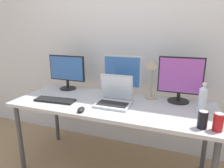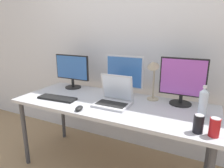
# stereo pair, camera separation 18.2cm
# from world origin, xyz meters

# --- Properties ---
(wall_back) EXTENTS (7.00, 0.08, 2.60)m
(wall_back) POSITION_xyz_m (0.00, 0.59, 1.30)
(wall_back) COLOR silver
(wall_back) RESTS_ON ground
(work_desk) EXTENTS (1.85, 0.73, 0.74)m
(work_desk) POSITION_xyz_m (0.00, 0.00, 0.68)
(work_desk) COLOR #424247
(work_desk) RESTS_ON ground
(monitor_left) EXTENTS (0.43, 0.18, 0.38)m
(monitor_left) POSITION_xyz_m (-0.63, 0.24, 0.95)
(monitor_left) COLOR black
(monitor_left) RESTS_ON work_desk
(monitor_center) EXTENTS (0.39, 0.20, 0.41)m
(monitor_center) POSITION_xyz_m (0.02, 0.24, 0.96)
(monitor_center) COLOR silver
(monitor_center) RESTS_ON work_desk
(monitor_right) EXTENTS (0.40, 0.20, 0.43)m
(monitor_right) POSITION_xyz_m (0.58, 0.24, 0.96)
(monitor_right) COLOR black
(monitor_right) RESTS_ON work_desk
(laptop_silver) EXTENTS (0.31, 0.26, 0.27)m
(laptop_silver) POSITION_xyz_m (0.04, -0.03, 0.80)
(laptop_silver) COLOR silver
(laptop_silver) RESTS_ON work_desk
(keyboard_main) EXTENTS (0.40, 0.15, 0.02)m
(keyboard_main) POSITION_xyz_m (-0.52, -0.15, 0.75)
(keyboard_main) COLOR black
(keyboard_main) RESTS_ON work_desk
(mouse_by_keyboard) EXTENTS (0.08, 0.11, 0.03)m
(mouse_by_keyboard) POSITION_xyz_m (-0.17, -0.29, 0.76)
(mouse_by_keyboard) COLOR black
(mouse_by_keyboard) RESTS_ON work_desk
(water_bottle) EXTENTS (0.07, 0.07, 0.25)m
(water_bottle) POSITION_xyz_m (0.77, 0.03, 0.86)
(water_bottle) COLOR silver
(water_bottle) RESTS_ON work_desk
(soda_can_near_keyboard) EXTENTS (0.07, 0.07, 0.13)m
(soda_can_near_keyboard) POSITION_xyz_m (0.76, -0.25, 0.80)
(soda_can_near_keyboard) COLOR black
(soda_can_near_keyboard) RESTS_ON work_desk
(soda_can_by_laptop) EXTENTS (0.07, 0.07, 0.13)m
(soda_can_by_laptop) POSITION_xyz_m (0.85, -0.26, 0.80)
(soda_can_by_laptop) COLOR red
(soda_can_by_laptop) RESTS_ON work_desk
(desk_lamp) EXTENTS (0.11, 0.18, 0.41)m
(desk_lamp) POSITION_xyz_m (0.32, 0.20, 1.02)
(desk_lamp) COLOR tan
(desk_lamp) RESTS_ON work_desk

